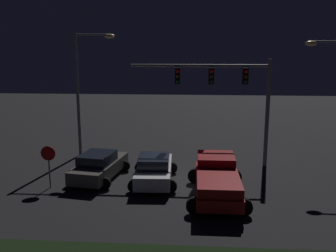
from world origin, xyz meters
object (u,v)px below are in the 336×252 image
Objects in this scene: street_lamp_left at (85,79)px; car_sedan_far at (99,166)px; pickup_truck at (217,177)px; stop_sign at (48,159)px; traffic_signal_gantry at (227,86)px; car_sedan at (154,169)px.

car_sedan_far is at bearing -67.13° from street_lamp_left.
pickup_truck is at bearing -99.04° from car_sedan_far.
pickup_truck reaches higher than car_sedan_far.
street_lamp_left reaches higher than stop_sign.
street_lamp_left is at bearing 170.10° from traffic_signal_gantry.
car_sedan is 0.54× the size of traffic_signal_gantry.
stop_sign reaches higher than pickup_truck.
street_lamp_left is (-8.26, 6.68, 4.13)m from pickup_truck.
traffic_signal_gantry is at bearing 25.93° from stop_sign.
traffic_signal_gantry is 9.22m from street_lamp_left.
car_sedan_far is (-6.32, 2.08, -0.26)m from pickup_truck.
car_sedan is 3.11m from car_sedan_far.
stop_sign is at bearing 86.39° from pickup_truck.
pickup_truck is at bearing -120.42° from car_sedan.
stop_sign is at bearing 100.21° from car_sedan.
car_sedan is 0.55× the size of street_lamp_left.
street_lamp_left reaches higher than car_sedan_far.
car_sedan is 5.49m from stop_sign.
car_sedan_far is 0.57× the size of street_lamp_left.
street_lamp_left is at bearing 51.16° from pickup_truck.
stop_sign is at bearing 133.93° from car_sedan_far.
traffic_signal_gantry is (0.81, 5.10, 3.90)m from pickup_truck.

